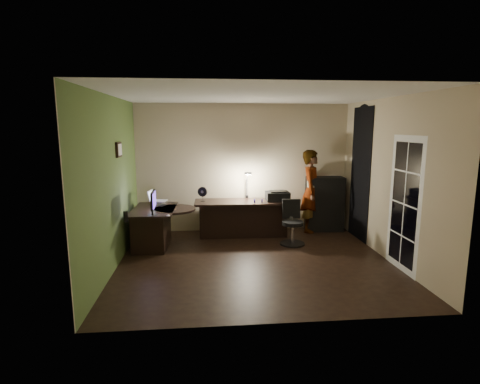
{
  "coord_description": "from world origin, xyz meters",
  "views": [
    {
      "loc": [
        -0.8,
        -5.9,
        2.23
      ],
      "look_at": [
        -0.15,
        1.05,
        1.0
      ],
      "focal_mm": 28.0,
      "sensor_mm": 36.0,
      "label": 1
    }
  ],
  "objects": [
    {
      "name": "person",
      "position": [
        1.44,
        1.73,
        0.87
      ],
      "size": [
        0.64,
        0.74,
        1.74
      ],
      "primitive_type": "imported",
      "rotation": [
        0.0,
        0.0,
        1.14
      ],
      "color": "#D8A88C",
      "rests_on": "floor"
    },
    {
      "name": "desk_lamp",
      "position": [
        0.07,
        1.83,
        1.03
      ],
      "size": [
        0.24,
        0.31,
        0.6
      ],
      "primitive_type": "cube",
      "rotation": [
        0.0,
        0.0,
        0.4
      ],
      "color": "black",
      "rests_on": "desk_right"
    },
    {
      "name": "office_chair",
      "position": [
        0.84,
        0.85,
        0.42
      ],
      "size": [
        0.5,
        0.5,
        0.84
      ],
      "primitive_type": "cube",
      "rotation": [
        0.0,
        0.0,
        -0.06
      ],
      "color": "black",
      "rests_on": "floor"
    },
    {
      "name": "laptop_stand",
      "position": [
        -1.7,
        1.28,
        0.76
      ],
      "size": [
        0.28,
        0.26,
        0.1
      ],
      "primitive_type": "cube",
      "rotation": [
        0.0,
        0.0,
        -0.33
      ],
      "color": "silver",
      "rests_on": "desk_left"
    },
    {
      "name": "wall_back",
      "position": [
        0.0,
        2.0,
        1.35
      ],
      "size": [
        4.5,
        0.01,
        2.7
      ],
      "primitive_type": "cube",
      "color": "tan",
      "rests_on": "floor"
    },
    {
      "name": "french_door",
      "position": [
        2.24,
        -0.55,
        1.05
      ],
      "size": [
        0.02,
        0.92,
        2.1
      ],
      "primitive_type": "cube",
      "color": "white",
      "rests_on": "floor"
    },
    {
      "name": "wall_front",
      "position": [
        0.0,
        -2.0,
        1.35
      ],
      "size": [
        4.5,
        0.01,
        2.7
      ],
      "primitive_type": "cube",
      "color": "tan",
      "rests_on": "floor"
    },
    {
      "name": "mouse",
      "position": [
        -1.45,
        0.39,
        0.73
      ],
      "size": [
        0.07,
        0.1,
        0.03
      ],
      "primitive_type": "ellipsoid",
      "rotation": [
        0.0,
        0.0,
        -0.11
      ],
      "color": "silver",
      "rests_on": "desk_left"
    },
    {
      "name": "monitor",
      "position": [
        -1.72,
        0.48,
        0.87
      ],
      "size": [
        0.1,
        0.47,
        0.31
      ],
      "primitive_type": "cube",
      "rotation": [
        0.0,
        0.0,
        0.02
      ],
      "color": "black",
      "rests_on": "desk_left"
    },
    {
      "name": "notepad",
      "position": [
        -1.41,
        0.79,
        0.72
      ],
      "size": [
        0.25,
        0.28,
        0.01
      ],
      "primitive_type": "cube",
      "rotation": [
        0.0,
        0.0,
        0.42
      ],
      "color": "silver",
      "rests_on": "desk_left"
    },
    {
      "name": "phone",
      "position": [
        -1.31,
        0.93,
        0.71
      ],
      "size": [
        0.1,
        0.14,
        0.01
      ],
      "primitive_type": "cube",
      "rotation": [
        0.0,
        0.0,
        0.35
      ],
      "color": "black",
      "rests_on": "desk_left"
    },
    {
      "name": "headphones",
      "position": [
        0.24,
        1.32,
        0.77
      ],
      "size": [
        0.2,
        0.11,
        0.09
      ],
      "primitive_type": "cube",
      "rotation": [
        0.0,
        0.0,
        -0.15
      ],
      "color": "#130B95",
      "rests_on": "desk_right"
    },
    {
      "name": "desk_right",
      "position": [
        -0.04,
        1.49,
        0.37
      ],
      "size": [
        1.98,
        0.73,
        0.74
      ],
      "primitive_type": "cube",
      "rotation": [
        0.0,
        0.0,
        -0.02
      ],
      "color": "black",
      "rests_on": "floor"
    },
    {
      "name": "pen",
      "position": [
        -1.63,
        0.58,
        0.72
      ],
      "size": [
        0.05,
        0.15,
        0.01
      ],
      "primitive_type": "cube",
      "rotation": [
        0.0,
        0.0,
        0.28
      ],
      "color": "black",
      "rests_on": "desk_left"
    },
    {
      "name": "printer",
      "position": [
        0.66,
        1.48,
        0.83
      ],
      "size": [
        0.47,
        0.36,
        0.21
      ],
      "primitive_type": "cube",
      "rotation": [
        0.0,
        0.0,
        0.0
      ],
      "color": "black",
      "rests_on": "desk_right"
    },
    {
      "name": "arched_doorway",
      "position": [
        2.24,
        1.15,
        1.3
      ],
      "size": [
        0.01,
        0.9,
        2.6
      ],
      "primitive_type": "cube",
      "color": "black",
      "rests_on": "floor"
    },
    {
      "name": "ceiling",
      "position": [
        0.0,
        0.0,
        2.71
      ],
      "size": [
        4.5,
        4.0,
        0.01
      ],
      "primitive_type": "cube",
      "color": "silver",
      "rests_on": "floor"
    },
    {
      "name": "desk_fan",
      "position": [
        -0.86,
        1.55,
        0.88
      ],
      "size": [
        0.22,
        0.16,
        0.3
      ],
      "primitive_type": "cube",
      "rotation": [
        0.0,
        0.0,
        -0.31
      ],
      "color": "black",
      "rests_on": "desk_right"
    },
    {
      "name": "cabinet",
      "position": [
        1.75,
        1.78,
        0.58
      ],
      "size": [
        0.79,
        0.42,
        1.16
      ],
      "primitive_type": "cube",
      "rotation": [
        0.0,
        0.0,
        -0.05
      ],
      "color": "black",
      "rests_on": "floor"
    },
    {
      "name": "wall_right",
      "position": [
        2.25,
        0.0,
        1.35
      ],
      "size": [
        0.01,
        4.0,
        2.7
      ],
      "primitive_type": "cube",
      "color": "tan",
      "rests_on": "floor"
    },
    {
      "name": "framed_picture",
      "position": [
        -2.22,
        0.45,
        1.85
      ],
      "size": [
        0.04,
        0.3,
        0.25
      ],
      "primitive_type": "cube",
      "color": "black",
      "rests_on": "wall_left"
    },
    {
      "name": "wall_left",
      "position": [
        -2.25,
        0.0,
        1.35
      ],
      "size": [
        0.01,
        4.0,
        2.7
      ],
      "primitive_type": "cube",
      "color": "tan",
      "rests_on": "floor"
    },
    {
      "name": "laptop",
      "position": [
        -1.7,
        1.28,
        0.91
      ],
      "size": [
        0.36,
        0.34,
        0.21
      ],
      "primitive_type": "cube",
      "rotation": [
        0.0,
        0.0,
        -0.19
      ],
      "color": "silver",
      "rests_on": "laptop_stand"
    },
    {
      "name": "speaker",
      "position": [
        -2.09,
        0.08,
        0.8
      ],
      "size": [
        0.09,
        0.09,
        0.18
      ],
      "primitive_type": "cylinder",
      "rotation": [
        0.0,
        0.0,
        -0.29
      ],
      "color": "black",
      "rests_on": "desk_left"
    },
    {
      "name": "floor",
      "position": [
        0.0,
        0.0,
        -0.01
      ],
      "size": [
        4.5,
        4.0,
        0.01
      ],
      "primitive_type": "cube",
      "color": "black",
      "rests_on": "ground"
    },
    {
      "name": "desk_left",
      "position": [
        -1.76,
        0.98,
        0.36
      ],
      "size": [
        0.82,
        1.28,
        0.72
      ],
      "primitive_type": "cube",
      "rotation": [
        0.0,
        0.0,
        -0.04
      ],
      "color": "black",
      "rests_on": "floor"
    },
    {
      "name": "green_wall_overlay",
      "position": [
        -2.24,
        0.0,
        1.35
      ],
      "size": [
        0.0,
        4.0,
        2.7
      ],
      "primitive_type": "cube",
      "color": "#4B682E",
      "rests_on": "floor"
    }
  ]
}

